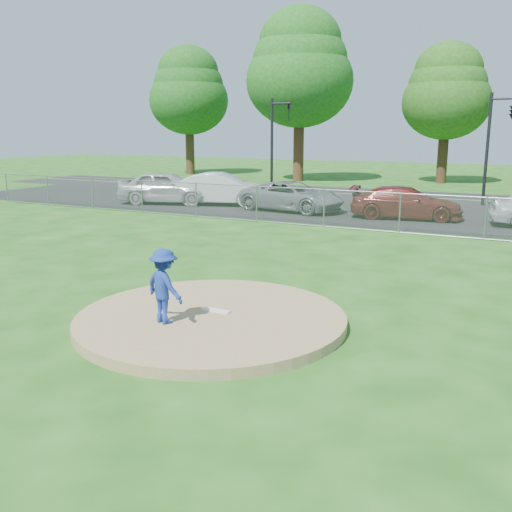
{
  "coord_description": "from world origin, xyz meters",
  "views": [
    {
      "loc": [
        5.69,
        -9.32,
        3.82
      ],
      "look_at": [
        0.0,
        2.0,
        1.0
      ],
      "focal_mm": 40.0,
      "sensor_mm": 36.0,
      "label": 1
    }
  ],
  "objects": [
    {
      "name": "parked_car_gray",
      "position": [
        -4.94,
        15.68,
        0.71
      ],
      "size": [
        5.32,
        3.02,
        1.4
      ],
      "primitive_type": "imported",
      "rotation": [
        0.0,
        0.0,
        1.43
      ],
      "color": "gray",
      "rests_on": "parking_lot"
    },
    {
      "name": "parking_lot",
      "position": [
        0.0,
        16.5,
        0.01
      ],
      "size": [
        50.0,
        8.0,
        0.01
      ],
      "primitive_type": "cube",
      "color": "black",
      "rests_on": "ground"
    },
    {
      "name": "tree_far_left",
      "position": [
        -22.0,
        33.0,
        7.06
      ],
      "size": [
        6.72,
        6.72,
        10.74
      ],
      "color": "#382514",
      "rests_on": "ground"
    },
    {
      "name": "parked_car_darkred",
      "position": [
        0.43,
        15.68,
        0.7
      ],
      "size": [
        5.03,
        2.7,
        1.39
      ],
      "primitive_type": "imported",
      "rotation": [
        0.0,
        0.0,
        1.74
      ],
      "color": "maroon",
      "rests_on": "parking_lot"
    },
    {
      "name": "parked_car_silver",
      "position": [
        -11.9,
        15.25,
        0.86
      ],
      "size": [
        5.38,
        3.44,
        1.7
      ],
      "primitive_type": "imported",
      "rotation": [
        0.0,
        0.0,
        1.88
      ],
      "color": "#B4B4B9",
      "rests_on": "parking_lot"
    },
    {
      "name": "tree_center",
      "position": [
        -1.0,
        34.0,
        6.47
      ],
      "size": [
        6.16,
        6.16,
        9.84
      ],
      "color": "#352013",
      "rests_on": "ground"
    },
    {
      "name": "street",
      "position": [
        0.0,
        24.0,
        0.0
      ],
      "size": [
        60.0,
        7.0,
        0.01
      ],
      "primitive_type": "cube",
      "color": "black",
      "rests_on": "ground"
    },
    {
      "name": "ground",
      "position": [
        0.0,
        10.0,
        0.0
      ],
      "size": [
        120.0,
        120.0,
        0.0
      ],
      "primitive_type": "plane",
      "color": "#184C10",
      "rests_on": "ground"
    },
    {
      "name": "pitcher",
      "position": [
        -0.53,
        -0.81,
        0.92
      ],
      "size": [
        1.05,
        0.79,
        1.44
      ],
      "primitive_type": "imported",
      "rotation": [
        0.0,
        0.0,
        2.84
      ],
      "color": "navy",
      "rests_on": "pitchers_mound"
    },
    {
      "name": "traffic_cone",
      "position": [
        -5.49,
        15.69,
        0.37
      ],
      "size": [
        0.37,
        0.37,
        0.72
      ],
      "primitive_type": "cone",
      "color": "#FB4B0D",
      "rests_on": "parking_lot"
    },
    {
      "name": "traffic_signal_left",
      "position": [
        -8.76,
        22.0,
        3.36
      ],
      "size": [
        1.28,
        0.2,
        5.6
      ],
      "color": "black",
      "rests_on": "ground"
    },
    {
      "name": "traffic_signal_center",
      "position": [
        3.97,
        22.0,
        4.61
      ],
      "size": [
        1.42,
        2.48,
        5.6
      ],
      "color": "black",
      "rests_on": "ground"
    },
    {
      "name": "parked_car_white",
      "position": [
        -9.07,
        16.07,
        0.83
      ],
      "size": [
        5.25,
        3.02,
        1.64
      ],
      "primitive_type": "imported",
      "rotation": [
        0.0,
        0.0,
        1.85
      ],
      "color": "silver",
      "rests_on": "parking_lot"
    },
    {
      "name": "pitchers_mound",
      "position": [
        0.0,
        0.0,
        0.1
      ],
      "size": [
        5.4,
        5.4,
        0.2
      ],
      "primitive_type": "cylinder",
      "color": "#957951",
      "rests_on": "ground"
    },
    {
      "name": "chain_link_fence",
      "position": [
        0.0,
        12.0,
        0.75
      ],
      "size": [
        40.0,
        0.06,
        1.5
      ],
      "primitive_type": "cube",
      "color": "gray",
      "rests_on": "ground"
    },
    {
      "name": "tree_left",
      "position": [
        -11.0,
        31.0,
        8.24
      ],
      "size": [
        7.84,
        7.84,
        12.53
      ],
      "color": "#3D2316",
      "rests_on": "ground"
    },
    {
      "name": "pitching_rubber",
      "position": [
        0.0,
        0.2,
        0.22
      ],
      "size": [
        0.6,
        0.15,
        0.04
      ],
      "primitive_type": "cube",
      "color": "white",
      "rests_on": "pitchers_mound"
    }
  ]
}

